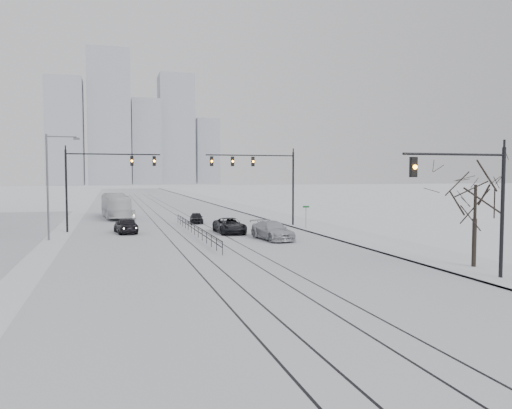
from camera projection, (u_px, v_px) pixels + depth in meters
name	position (u px, v px, depth m)	size (l,w,h in m)	color
ground	(334.00, 337.00, 17.15)	(500.00, 500.00, 0.00)	white
road	(163.00, 212.00, 74.68)	(22.00, 260.00, 0.02)	silver
sidewalk_east	(249.00, 210.00, 78.42)	(5.00, 260.00, 0.16)	silver
curb	(234.00, 210.00, 77.74)	(0.10, 260.00, 0.12)	gray
tram_rails	(180.00, 225.00, 55.50)	(5.30, 180.00, 0.01)	black
skyline	(134.00, 130.00, 279.06)	(96.00, 48.00, 72.00)	#9BA0AA
traffic_mast_near	(477.00, 194.00, 25.63)	(6.10, 0.37, 7.00)	black
traffic_mast_ne	(263.00, 173.00, 52.62)	(9.60, 0.37, 8.00)	black
traffic_mast_nw	(98.00, 175.00, 48.96)	(9.10, 0.37, 8.00)	black
street_light_west	(51.00, 179.00, 42.21)	(2.73, 0.25, 9.00)	#595B60
bare_tree	(475.00, 193.00, 29.18)	(4.40, 4.40, 6.10)	black
median_fence	(195.00, 230.00, 45.88)	(0.06, 24.00, 1.00)	black
street_sign	(306.00, 213.00, 51.01)	(0.70, 0.06, 2.40)	#595B60
sedan_sb_inner	(126.00, 225.00, 47.35)	(1.79, 4.46, 1.52)	black
sedan_sb_outer	(130.00, 215.00, 61.53)	(1.32, 3.77, 1.24)	#AFB3B7
sedan_nb_front	(230.00, 226.00, 47.34)	(2.41, 5.22, 1.45)	black
sedan_nb_right	(272.00, 231.00, 42.59)	(2.21, 5.44, 1.58)	#B5B7BE
sedan_nb_far	(196.00, 218.00, 57.11)	(1.46, 3.62, 1.23)	black
box_truck	(116.00, 206.00, 63.73)	(2.64, 11.27, 3.14)	silver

